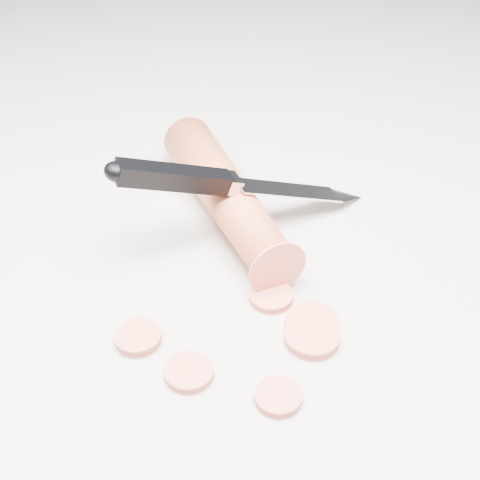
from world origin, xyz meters
TOP-DOWN VIEW (x-y plane):
  - ground at (0.00, 0.00)m, footprint 2.40×2.40m
  - carrot at (0.05, 0.05)m, footprint 0.07×0.20m
  - carrot_slice_0 at (-0.06, -0.08)m, footprint 0.03×0.03m
  - carrot_slice_1 at (0.04, -0.09)m, footprint 0.04×0.04m
  - carrot_slice_2 at (0.03, -0.05)m, footprint 0.03×0.03m
  - carrot_slice_3 at (-0.02, -0.12)m, footprint 0.03×0.03m
  - carrot_slice_4 at (-0.07, -0.03)m, footprint 0.03×0.03m
  - carrot_slice_5 at (0.03, -0.10)m, footprint 0.04×0.04m
  - kitchen_knife at (0.06, 0.03)m, footprint 0.22×0.06m

SIDE VIEW (x-z plane):
  - ground at x=0.00m, z-range 0.00..0.00m
  - carrot_slice_3 at x=-0.02m, z-range 0.00..0.01m
  - carrot_slice_0 at x=-0.06m, z-range 0.00..0.01m
  - carrot_slice_1 at x=0.04m, z-range 0.00..0.01m
  - carrot_slice_2 at x=0.03m, z-range 0.00..0.01m
  - carrot_slice_4 at x=-0.07m, z-range 0.00..0.01m
  - carrot_slice_5 at x=0.03m, z-range 0.00..0.01m
  - carrot at x=0.05m, z-range 0.00..0.04m
  - kitchen_knife at x=0.06m, z-range 0.00..0.09m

